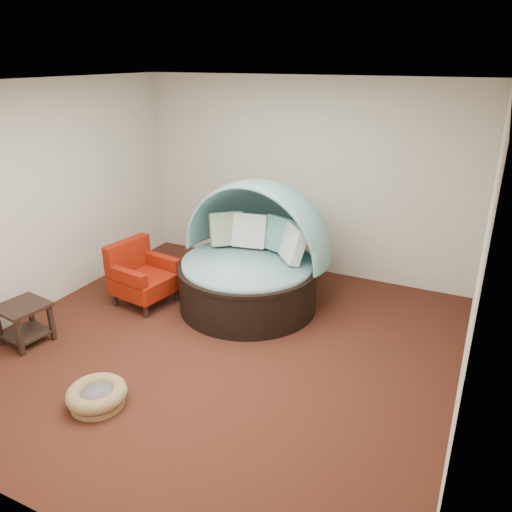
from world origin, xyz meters
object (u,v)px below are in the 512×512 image
at_px(side_table, 24,318).
at_px(pet_basket, 97,395).
at_px(canopy_daybed, 252,250).
at_px(red_armchair, 142,276).

bearing_deg(side_table, pet_basket, -18.81).
height_order(canopy_daybed, pet_basket, canopy_daybed).
distance_m(pet_basket, side_table, 1.58).
height_order(canopy_daybed, red_armchair, canopy_daybed).
xyz_separation_m(canopy_daybed, pet_basket, (-0.39, -2.48, -0.65)).
height_order(pet_basket, red_armchair, red_armchair).
height_order(pet_basket, side_table, side_table).
bearing_deg(canopy_daybed, red_armchair, -151.39).
relative_size(canopy_daybed, red_armchair, 2.42).
xyz_separation_m(canopy_daybed, red_armchair, (-1.31, -0.59, -0.37)).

